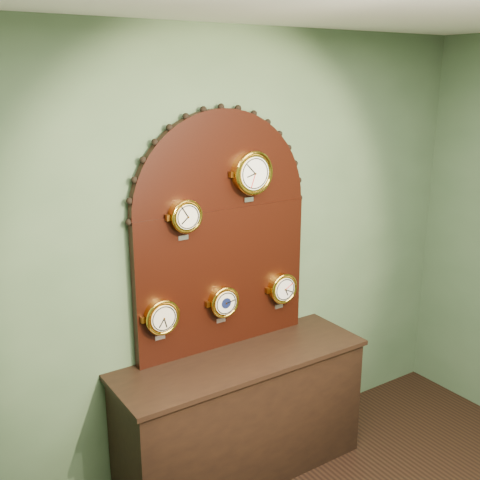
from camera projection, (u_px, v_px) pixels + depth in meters
wall_back at (218, 258)px, 3.65m from camera, size 4.00×0.00×4.00m
shop_counter at (242, 417)px, 3.71m from camera, size 1.60×0.50×0.80m
display_board at (222, 225)px, 3.55m from camera, size 1.26×0.06×1.53m
roman_clock at (185, 216)px, 3.31m from camera, size 0.20×0.08×0.25m
arabic_clock at (252, 173)px, 3.50m from camera, size 0.27×0.08×0.32m
hygrometer at (162, 317)px, 3.38m from camera, size 0.22×0.08×0.27m
barometer at (223, 302)px, 3.61m from camera, size 0.20×0.08×0.25m
tide_clock at (282, 288)px, 3.85m from camera, size 0.21×0.08×0.26m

